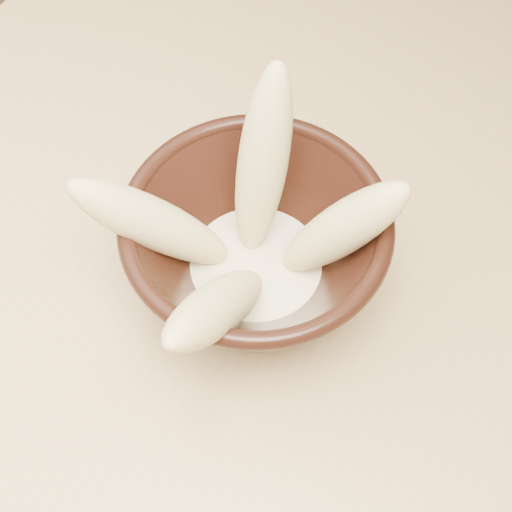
{
  "coord_description": "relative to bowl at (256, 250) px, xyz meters",
  "views": [
    {
      "loc": [
        -0.12,
        -0.35,
        1.23
      ],
      "look_at": [
        -0.23,
        -0.12,
        0.8
      ],
      "focal_mm": 50.0,
      "sensor_mm": 36.0,
      "label": 1
    }
  ],
  "objects": [
    {
      "name": "milk_puddle",
      "position": [
        0.0,
        -0.0,
        -0.02
      ],
      "size": [
        0.1,
        0.1,
        0.01
      ],
      "primitive_type": "cylinder",
      "color": "beige",
      "rests_on": "bowl"
    },
    {
      "name": "banana_left",
      "position": [
        -0.06,
        -0.03,
        0.03
      ],
      "size": [
        0.11,
        0.09,
        0.13
      ],
      "primitive_type": "ellipsoid",
      "rotation": [
        0.71,
        0.0,
        -0.97
      ],
      "color": "#ECD38B",
      "rests_on": "bowl"
    },
    {
      "name": "banana_front",
      "position": [
        0.01,
        -0.06,
        0.03
      ],
      "size": [
        0.04,
        0.13,
        0.12
      ],
      "primitive_type": "ellipsoid",
      "rotation": [
        0.81,
        0.0,
        0.01
      ],
      "color": "#ECD38B",
      "rests_on": "bowl"
    },
    {
      "name": "banana_upright",
      "position": [
        -0.01,
        0.03,
        0.05
      ],
      "size": [
        0.04,
        0.08,
        0.15
      ],
      "primitive_type": "ellipsoid",
      "rotation": [
        0.3,
        0.0,
        3.19
      ],
      "color": "#ECD38B",
      "rests_on": "bowl"
    },
    {
      "name": "bowl",
      "position": [
        0.0,
        0.0,
        0.0
      ],
      "size": [
        0.18,
        0.18,
        0.1
      ],
      "rotation": [
        0.0,
        0.0,
        0.27
      ],
      "color": "black",
      "rests_on": "table"
    },
    {
      "name": "banana_right",
      "position": [
        0.05,
        0.02,
        0.03
      ],
      "size": [
        0.1,
        0.06,
        0.12
      ],
      "primitive_type": "ellipsoid",
      "rotation": [
        0.57,
        0.0,
        1.91
      ],
      "color": "#ECD38B",
      "rests_on": "bowl"
    }
  ]
}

